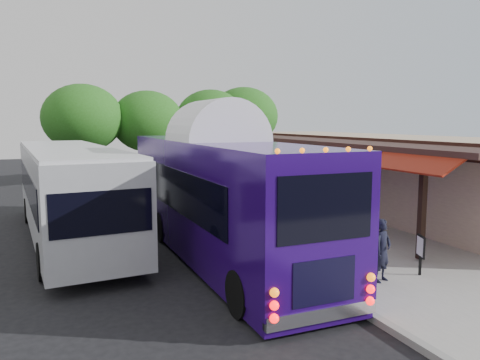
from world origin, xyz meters
name	(u,v)px	position (x,y,z in m)	size (l,w,h in m)	color
ground	(250,246)	(0.00, 0.00, 0.00)	(90.00, 90.00, 0.00)	black
sidewalk	(315,212)	(5.00, 4.00, 0.07)	(10.00, 40.00, 0.15)	#9E9B93
curb	(214,221)	(0.05, 4.00, 0.07)	(0.20, 40.00, 0.16)	gray
station_shelter	(376,172)	(8.38, 4.00, 1.85)	(8.15, 20.00, 3.60)	tan
coach_bus	(217,190)	(-1.45, -0.75, 2.12)	(2.84, 12.41, 3.95)	#260860
city_bus	(70,189)	(-5.70, 3.28, 1.86)	(3.79, 12.73, 3.37)	#97999F
ped_a	(382,250)	(1.58, -5.00, 0.97)	(0.60, 0.39, 1.64)	black
ped_b	(205,189)	(0.60, 6.94, 1.00)	(0.83, 0.65, 1.71)	black
ped_c	(253,196)	(1.68, 3.58, 1.12)	(1.13, 0.47, 1.94)	black
ped_d	(280,194)	(3.40, 4.42, 0.99)	(1.09, 0.62, 1.68)	black
sign_board	(421,248)	(2.85, -5.00, 0.89)	(0.22, 0.48, 1.09)	black
tree_left	(147,121)	(0.07, 18.60, 4.29)	(5.03, 5.03, 6.44)	#382314
tree_mid	(211,120)	(4.84, 18.84, 4.43)	(5.19, 5.19, 6.64)	#382314
tree_right	(244,117)	(8.16, 20.46, 4.68)	(5.49, 5.49, 7.02)	#382314
tree_far	(83,118)	(-4.25, 18.30, 4.50)	(5.28, 5.28, 6.76)	#382314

